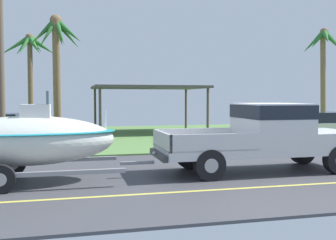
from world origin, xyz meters
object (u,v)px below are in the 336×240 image
at_px(pickup_truck_towing, 270,134).
at_px(palm_tree_mid, 57,44).
at_px(carport_awning, 148,88).
at_px(boat_on_trailer, 26,140).
at_px(parked_sedan_far, 324,126).
at_px(utility_pole, 0,28).
at_px(palm_tree_near_left, 30,56).
at_px(palm_tree_near_right, 324,52).

distance_m(pickup_truck_towing, palm_tree_mid, 14.53).
bearing_deg(carport_awning, boat_on_trailer, -113.51).
height_order(boat_on_trailer, parked_sedan_far, boat_on_trailer).
xyz_separation_m(boat_on_trailer, parked_sedan_far, (13.27, 6.95, -0.38)).
xyz_separation_m(parked_sedan_far, utility_pole, (-14.51, -2.51, 3.82)).
distance_m(carport_awning, palm_tree_near_left, 7.18).
height_order(pickup_truck_towing, palm_tree_mid, palm_tree_mid).
bearing_deg(palm_tree_near_right, pickup_truck_towing, -130.00).
distance_m(palm_tree_near_left, palm_tree_mid, 2.54).
bearing_deg(utility_pole, parked_sedan_far, 9.82).
distance_m(boat_on_trailer, palm_tree_mid, 13.14).
bearing_deg(parked_sedan_far, utility_pole, -170.18).
bearing_deg(utility_pole, carport_awning, 50.55).
xyz_separation_m(boat_on_trailer, utility_pole, (-1.24, 4.43, 3.44)).
relative_size(parked_sedan_far, palm_tree_near_right, 0.69).
bearing_deg(parked_sedan_far, carport_awning, 143.93).
bearing_deg(boat_on_trailer, pickup_truck_towing, 0.00).
relative_size(carport_awning, palm_tree_near_left, 1.09).
relative_size(parked_sedan_far, palm_tree_near_left, 0.79).
bearing_deg(boat_on_trailer, palm_tree_near_right, 36.36).
relative_size(parked_sedan_far, carport_awning, 0.72).
xyz_separation_m(parked_sedan_far, palm_tree_mid, (-12.88, 5.57, 4.36)).
bearing_deg(palm_tree_mid, palm_tree_near_right, 0.67).
bearing_deg(pickup_truck_towing, palm_tree_mid, 116.41).
height_order(palm_tree_mid, utility_pole, utility_pole).
height_order(pickup_truck_towing, carport_awning, carport_awning).
xyz_separation_m(carport_awning, palm_tree_mid, (-5.10, -0.10, 2.40)).
bearing_deg(palm_tree_near_left, palm_tree_mid, -50.85).
bearing_deg(palm_tree_near_right, palm_tree_near_left, 174.64).
relative_size(pickup_truck_towing, carport_awning, 0.93).
xyz_separation_m(parked_sedan_far, carport_awning, (-7.78, 5.67, 1.96)).
xyz_separation_m(carport_awning, palm_tree_near_right, (11.78, 0.10, 2.43)).
bearing_deg(palm_tree_mid, utility_pole, -101.39).
xyz_separation_m(boat_on_trailer, palm_tree_near_left, (-1.19, 14.45, 3.46)).
distance_m(palm_tree_near_right, utility_pole, 20.29).
distance_m(parked_sedan_far, palm_tree_near_right, 8.28).
distance_m(palm_tree_mid, utility_pole, 8.26).
distance_m(pickup_truck_towing, parked_sedan_far, 9.64).
distance_m(pickup_truck_towing, boat_on_trailer, 6.60).
relative_size(carport_awning, palm_tree_near_right, 0.96).
height_order(boat_on_trailer, carport_awning, carport_awning).
xyz_separation_m(parked_sedan_far, palm_tree_near_right, (4.00, 5.77, 4.38)).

